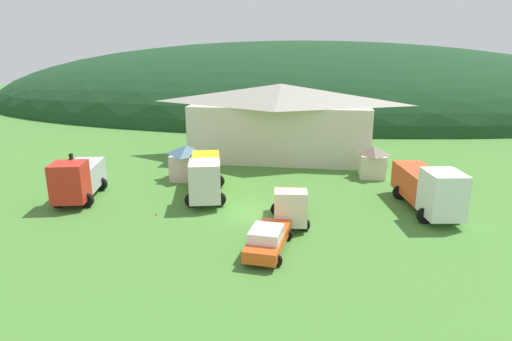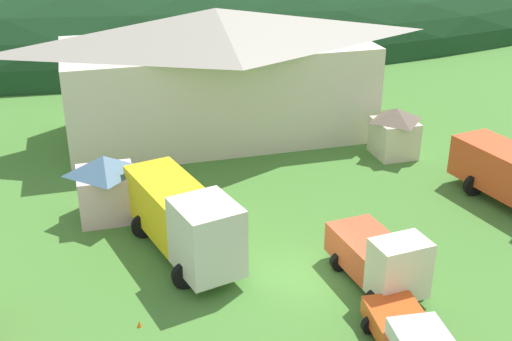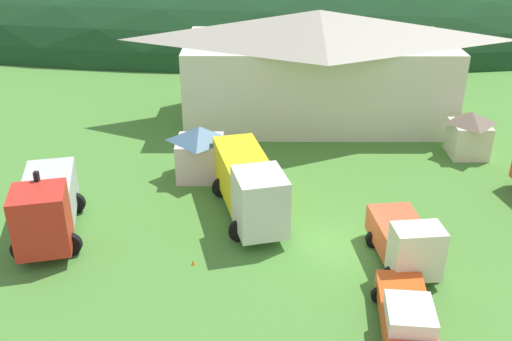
{
  "view_description": "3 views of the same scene",
  "coord_description": "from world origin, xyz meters",
  "px_view_note": "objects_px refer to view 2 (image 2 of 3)",
  "views": [
    {
      "loc": [
        4.49,
        -28.57,
        11.44
      ],
      "look_at": [
        -0.56,
        5.01,
        1.8
      ],
      "focal_mm": 30.32,
      "sensor_mm": 36.0,
      "label": 1
    },
    {
      "loc": [
        -7.83,
        -20.64,
        14.74
      ],
      "look_at": [
        -0.47,
        5.43,
        2.5
      ],
      "focal_mm": 45.22,
      "sensor_mm": 36.0,
      "label": 2
    },
    {
      "loc": [
        -3.82,
        -22.99,
        15.36
      ],
      "look_at": [
        -3.95,
        3.89,
        2.19
      ],
      "focal_mm": 40.78,
      "sensor_mm": 36.0,
      "label": 3
    }
  ],
  "objects_px": {
    "play_shed_pink": "(106,185)",
    "depot_building": "(217,71)",
    "light_truck_cream": "(380,258)",
    "play_shed_cream": "(395,131)",
    "flatbed_truck_yellow": "(184,218)",
    "traffic_cone_near_pickup": "(140,327)",
    "traffic_cone_mid_row": "(180,287)"
  },
  "relations": [
    {
      "from": "play_shed_pink",
      "to": "light_truck_cream",
      "type": "bearing_deg",
      "value": -41.85
    },
    {
      "from": "depot_building",
      "to": "play_shed_pink",
      "type": "bearing_deg",
      "value": -128.54
    },
    {
      "from": "play_shed_cream",
      "to": "flatbed_truck_yellow",
      "type": "xyz_separation_m",
      "value": [
        -13.63,
        -7.68,
        0.34
      ]
    },
    {
      "from": "traffic_cone_mid_row",
      "to": "play_shed_pink",
      "type": "bearing_deg",
      "value": 108.52
    },
    {
      "from": "traffic_cone_near_pickup",
      "to": "depot_building",
      "type": "bearing_deg",
      "value": 68.95
    },
    {
      "from": "play_shed_cream",
      "to": "traffic_cone_near_pickup",
      "type": "distance_m",
      "value": 20.15
    },
    {
      "from": "depot_building",
      "to": "play_shed_cream",
      "type": "relative_size",
      "value": 6.83
    },
    {
      "from": "traffic_cone_mid_row",
      "to": "flatbed_truck_yellow",
      "type": "bearing_deg",
      "value": 74.09
    },
    {
      "from": "traffic_cone_near_pickup",
      "to": "traffic_cone_mid_row",
      "type": "bearing_deg",
      "value": 48.87
    },
    {
      "from": "light_truck_cream",
      "to": "traffic_cone_mid_row",
      "type": "bearing_deg",
      "value": -111.12
    },
    {
      "from": "flatbed_truck_yellow",
      "to": "traffic_cone_near_pickup",
      "type": "distance_m",
      "value": 5.32
    },
    {
      "from": "play_shed_cream",
      "to": "traffic_cone_near_pickup",
      "type": "relative_size",
      "value": 5.77
    },
    {
      "from": "depot_building",
      "to": "light_truck_cream",
      "type": "relative_size",
      "value": 4.09
    },
    {
      "from": "play_shed_cream",
      "to": "traffic_cone_mid_row",
      "type": "height_order",
      "value": "play_shed_cream"
    },
    {
      "from": "play_shed_pink",
      "to": "depot_building",
      "type": "bearing_deg",
      "value": 51.46
    },
    {
      "from": "depot_building",
      "to": "traffic_cone_near_pickup",
      "type": "distance_m",
      "value": 20.03
    },
    {
      "from": "flatbed_truck_yellow",
      "to": "light_truck_cream",
      "type": "xyz_separation_m",
      "value": [
        6.97,
        -4.3,
        -0.56
      ]
    },
    {
      "from": "depot_building",
      "to": "traffic_cone_mid_row",
      "type": "xyz_separation_m",
      "value": [
        -5.22,
        -16.21,
        -4.06
      ]
    },
    {
      "from": "light_truck_cream",
      "to": "traffic_cone_mid_row",
      "type": "relative_size",
      "value": 9.78
    },
    {
      "from": "play_shed_cream",
      "to": "light_truck_cream",
      "type": "relative_size",
      "value": 0.6
    },
    {
      "from": "play_shed_cream",
      "to": "play_shed_pink",
      "type": "bearing_deg",
      "value": -169.31
    },
    {
      "from": "depot_building",
      "to": "traffic_cone_near_pickup",
      "type": "relative_size",
      "value": 39.43
    },
    {
      "from": "depot_building",
      "to": "traffic_cone_mid_row",
      "type": "bearing_deg",
      "value": -107.83
    },
    {
      "from": "flatbed_truck_yellow",
      "to": "traffic_cone_near_pickup",
      "type": "xyz_separation_m",
      "value": [
        -2.47,
        -4.34,
        -1.82
      ]
    },
    {
      "from": "depot_building",
      "to": "traffic_cone_mid_row",
      "type": "relative_size",
      "value": 39.97
    },
    {
      "from": "play_shed_pink",
      "to": "flatbed_truck_yellow",
      "type": "bearing_deg",
      "value": -57.36
    },
    {
      "from": "play_shed_cream",
      "to": "light_truck_cream",
      "type": "xyz_separation_m",
      "value": [
        -6.66,
        -11.99,
        -0.22
      ]
    },
    {
      "from": "flatbed_truck_yellow",
      "to": "traffic_cone_mid_row",
      "type": "distance_m",
      "value": 2.96
    },
    {
      "from": "play_shed_pink",
      "to": "light_truck_cream",
      "type": "height_order",
      "value": "play_shed_pink"
    },
    {
      "from": "traffic_cone_near_pickup",
      "to": "light_truck_cream",
      "type": "bearing_deg",
      "value": 0.23
    },
    {
      "from": "depot_building",
      "to": "traffic_cone_near_pickup",
      "type": "height_order",
      "value": "depot_building"
    },
    {
      "from": "depot_building",
      "to": "flatbed_truck_yellow",
      "type": "relative_size",
      "value": 2.47
    }
  ]
}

